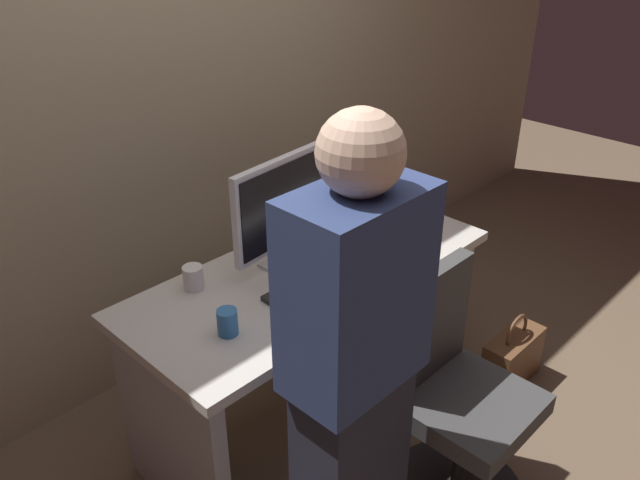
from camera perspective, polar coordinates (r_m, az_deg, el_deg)
The scene contains 12 objects.
ground_plane at distance 3.02m, azimuth -0.70°, elevation -14.86°, with size 9.00×9.00×0.00m, color brown.
wall_back at distance 2.91m, azimuth -13.23°, elevation 16.40°, with size 6.40×0.10×3.00m, color tan.
desk at distance 2.69m, azimuth -0.77°, elevation -6.72°, with size 1.53×0.67×0.75m.
office_chair at distance 2.48m, azimuth 11.67°, elevation -13.95°, with size 0.52×0.52×0.94m.
person_at_desk at distance 1.90m, azimuth 2.96°, elevation -12.11°, with size 0.40×0.24×1.64m.
monitor at distance 2.49m, azimuth -3.04°, elevation 3.05°, with size 0.54×0.16×0.46m.
keyboard at distance 2.46m, azimuth -0.45°, elevation -3.78°, with size 0.43×0.13×0.02m, color #262626.
mouse at distance 2.66m, azimuth 3.73°, elevation -0.94°, with size 0.06×0.10×0.03m, color white.
cup_near_keyboard at distance 2.21m, azimuth -8.14°, elevation -7.16°, with size 0.07×0.07×0.09m, color #3372B2.
cup_by_monitor at distance 2.47m, azimuth -11.08°, elevation -3.26°, with size 0.08×0.08×0.09m, color white.
book_stack at distance 2.91m, azimuth 3.35°, elevation 3.31°, with size 0.23×0.17×0.18m.
handbag at distance 3.22m, azimuth 16.52°, elevation -9.94°, with size 0.34×0.14×0.38m.
Camera 1 is at (-1.55, -1.56, 2.08)m, focal length 36.40 mm.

